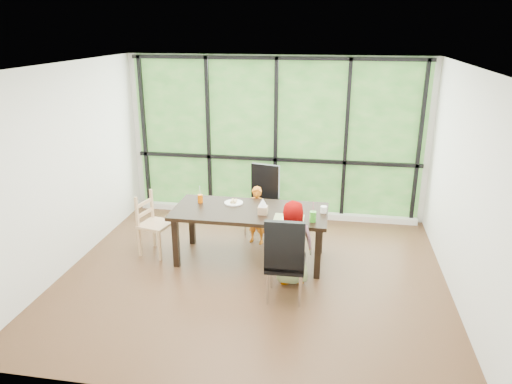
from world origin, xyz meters
TOP-DOWN VIEW (x-y plane):
  - ground at (0.00, 0.00)m, footprint 5.00×5.00m
  - back_wall at (0.00, 2.25)m, footprint 5.00×0.00m
  - foliage_backdrop at (0.00, 2.23)m, footprint 4.80×0.02m
  - window_mullions at (0.00, 2.19)m, footprint 4.80×0.06m
  - window_sill at (0.00, 2.15)m, footprint 4.80×0.12m
  - dining_table at (-0.12, 0.46)m, footprint 2.16×1.06m
  - chair_window_leather at (-0.12, 1.39)m, footprint 0.55×0.55m
  - chair_interior_leather at (0.48, -0.46)m, footprint 0.47×0.47m
  - chair_end_beech at (-1.48, 0.42)m, footprint 0.48×0.50m
  - child_toddler at (-0.12, 1.02)m, footprint 0.36×0.28m
  - child_older at (0.51, -0.07)m, footprint 0.61×0.48m
  - placemat at (0.44, 0.25)m, footprint 0.39×0.29m
  - plate_far at (-0.39, 0.67)m, footprint 0.27×0.27m
  - plate_near at (0.46, 0.22)m, footprint 0.22×0.22m
  - orange_cup at (-0.87, 0.62)m, footprint 0.07×0.07m
  - green_cup at (0.75, 0.19)m, footprint 0.09×0.09m
  - white_mug at (0.88, 0.52)m, footprint 0.09×0.09m
  - tissue_box at (0.08, 0.35)m, footprint 0.12×0.12m
  - crepe_rolls_far at (-0.39, 0.67)m, footprint 0.10×0.12m
  - crepe_rolls_near at (0.46, 0.22)m, footprint 0.05×0.12m
  - straw_white at (-0.87, 0.62)m, footprint 0.01×0.04m
  - straw_pink at (0.75, 0.19)m, footprint 0.01×0.04m
  - tissue at (0.08, 0.35)m, footprint 0.12×0.12m

SIDE VIEW (x-z plane):
  - ground at x=0.00m, z-range 0.00..0.00m
  - window_sill at x=0.00m, z-range 0.00..0.10m
  - dining_table at x=-0.12m, z-range 0.00..0.75m
  - child_toddler at x=-0.12m, z-range 0.00..0.89m
  - chair_end_beech at x=-1.48m, z-range 0.00..0.90m
  - chair_window_leather at x=-0.12m, z-range 0.00..1.08m
  - chair_interior_leather at x=0.48m, z-range 0.00..1.08m
  - child_older at x=0.51m, z-range 0.00..1.10m
  - placemat at x=0.44m, z-range 0.75..0.76m
  - plate_near at x=0.46m, z-range 0.75..0.76m
  - plate_far at x=-0.39m, z-range 0.75..0.77m
  - crepe_rolls_near at x=0.46m, z-range 0.76..0.80m
  - crepe_rolls_far at x=-0.39m, z-range 0.77..0.80m
  - white_mug at x=0.88m, z-range 0.75..0.84m
  - tissue_box at x=0.08m, z-range 0.75..0.86m
  - orange_cup at x=-0.87m, z-range 0.75..0.87m
  - green_cup at x=0.75m, z-range 0.75..0.89m
  - straw_white at x=-0.87m, z-range 0.81..1.01m
  - tissue at x=0.08m, z-range 0.86..0.97m
  - straw_pink at x=0.75m, z-range 0.83..1.03m
  - back_wall at x=0.00m, z-range -1.15..3.85m
  - foliage_backdrop at x=0.00m, z-range 0.03..2.67m
  - window_mullions at x=0.00m, z-range 0.03..2.67m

